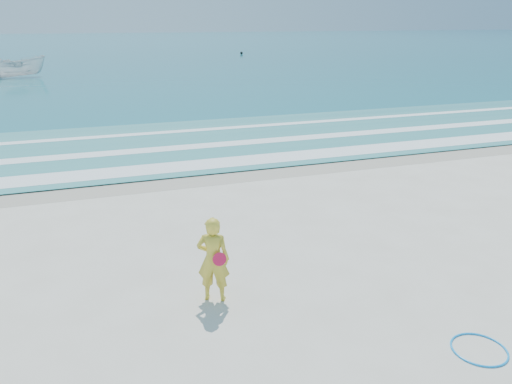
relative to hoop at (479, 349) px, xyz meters
name	(u,v)px	position (x,y,z in m)	size (l,w,h in m)	color
ground	(308,303)	(-2.15, 2.32, -0.02)	(400.00, 400.00, 0.00)	silver
wet_sand	(204,176)	(-2.15, 11.32, -0.02)	(400.00, 2.40, 0.00)	#B2A893
ocean	(97,45)	(-2.15, 107.32, 0.00)	(400.00, 190.00, 0.04)	#19727F
shallow	(178,144)	(-2.15, 16.32, 0.03)	(400.00, 10.00, 0.01)	#59B7AD
foam_near	(196,165)	(-2.15, 12.62, 0.04)	(400.00, 1.40, 0.01)	white
foam_mid	(181,147)	(-2.15, 15.52, 0.04)	(400.00, 0.90, 0.01)	white
foam_far	(169,132)	(-2.15, 18.82, 0.04)	(400.00, 0.60, 0.01)	white
hoop	(479,349)	(0.00, 0.00, 0.00)	(0.94, 0.94, 0.03)	#0D95F3
boat	(18,67)	(-11.56, 47.70, 1.01)	(1.92, 5.10, 1.97)	silver
buoy	(241,53)	(18.12, 71.46, 0.24)	(0.43, 0.43, 0.43)	black
woman	(213,259)	(-3.87, 3.08, 0.87)	(0.77, 0.65, 1.78)	gold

